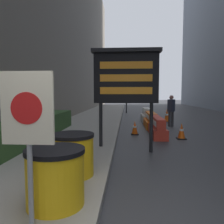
% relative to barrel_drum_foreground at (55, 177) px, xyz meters
% --- Properties ---
extents(hedge_strip, '(0.90, 6.62, 0.74)m').
position_rel_barrel_drum_foreground_xyz_m(hedge_strip, '(-2.17, 4.23, -0.02)').
color(hedge_strip, '#335628').
rests_on(hedge_strip, sidewalk_left).
extents(barrel_drum_foreground, '(0.81, 0.81, 0.78)m').
position_rel_barrel_drum_foreground_xyz_m(barrel_drum_foreground, '(0.00, 0.00, 0.00)').
color(barrel_drum_foreground, yellow).
rests_on(barrel_drum_foreground, sidewalk_left).
extents(barrel_drum_middle, '(0.81, 0.81, 0.78)m').
position_rel_barrel_drum_foreground_xyz_m(barrel_drum_middle, '(-0.04, 1.10, 0.00)').
color(barrel_drum_middle, yellow).
rests_on(barrel_drum_middle, sidewalk_left).
extents(warning_sign, '(0.59, 0.08, 1.77)m').
position_rel_barrel_drum_foreground_xyz_m(warning_sign, '(-0.12, -0.51, 0.83)').
color(warning_sign, gray).
rests_on(warning_sign, sidewalk_left).
extents(message_board, '(1.93, 0.36, 2.91)m').
position_rel_barrel_drum_foreground_xyz_m(message_board, '(0.94, 3.38, 1.58)').
color(message_board, black).
rests_on(message_board, ground_plane).
extents(jersey_barrier_red_striped, '(0.52, 2.08, 0.75)m').
position_rel_barrel_drum_foreground_xyz_m(jersey_barrier_red_striped, '(2.19, 5.85, -0.21)').
color(jersey_barrier_red_striped, red).
rests_on(jersey_barrier_red_striped, ground_plane).
extents(jersey_barrier_orange_near, '(0.62, 2.07, 0.75)m').
position_rel_barrel_drum_foreground_xyz_m(jersey_barrier_orange_near, '(2.19, 8.10, -0.21)').
color(jersey_barrier_orange_near, orange).
rests_on(jersey_barrier_orange_near, ground_plane).
extents(jersey_barrier_white, '(0.61, 2.04, 0.81)m').
position_rel_barrel_drum_foreground_xyz_m(jersey_barrier_white, '(2.19, 10.55, -0.19)').
color(jersey_barrier_white, silver).
rests_on(jersey_barrier_white, ground_plane).
extents(traffic_cone_near, '(0.33, 0.33, 0.60)m').
position_rel_barrel_drum_foreground_xyz_m(traffic_cone_near, '(3.00, 5.31, -0.25)').
color(traffic_cone_near, black).
rests_on(traffic_cone_near, ground_plane).
extents(traffic_cone_mid, '(0.44, 0.44, 0.78)m').
position_rel_barrel_drum_foreground_xyz_m(traffic_cone_mid, '(3.37, 10.35, -0.16)').
color(traffic_cone_mid, black).
rests_on(traffic_cone_mid, ground_plane).
extents(traffic_cone_far, '(0.31, 0.31, 0.56)m').
position_rel_barrel_drum_foreground_xyz_m(traffic_cone_far, '(1.30, 6.09, -0.27)').
color(traffic_cone_far, black).
rests_on(traffic_cone_far, ground_plane).
extents(traffic_light_near_curb, '(0.28, 0.45, 4.31)m').
position_rel_barrel_drum_foreground_xyz_m(traffic_light_near_curb, '(0.94, 16.24, 2.57)').
color(traffic_light_near_curb, '#2D2D30').
rests_on(traffic_light_near_curb, ground_plane).
extents(pedestrian_worker, '(0.44, 0.49, 1.61)m').
position_rel_barrel_drum_foreground_xyz_m(pedestrian_worker, '(3.24, 8.46, 0.41)').
color(pedestrian_worker, '#333338').
rests_on(pedestrian_worker, ground_plane).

